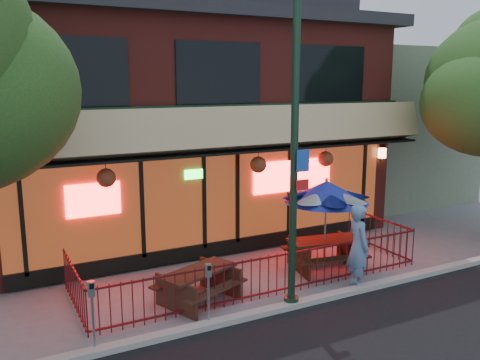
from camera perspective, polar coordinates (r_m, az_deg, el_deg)
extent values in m
plane|color=gray|center=(11.73, 4.66, -13.13)|extent=(80.00, 80.00, 0.00)
cube|color=#999993|center=(11.32, 6.04, -13.75)|extent=(80.00, 0.25, 0.12)
cube|color=maroon|center=(17.28, -8.01, 5.83)|extent=(12.00, 8.00, 6.50)
cube|color=#59230F|center=(13.86, -2.23, -2.07)|extent=(11.00, 0.06, 2.60)
cube|color=#FF0C0C|center=(14.80, 5.96, 0.51)|extent=(2.60, 0.04, 0.90)
cube|color=#FF0C0C|center=(12.67, -16.14, -2.15)|extent=(1.30, 0.04, 0.80)
cube|color=#D7C387|center=(13.12, -1.40, 5.60)|extent=(12.20, 1.33, 1.26)
cube|color=black|center=(12.40, -17.90, 11.47)|extent=(2.40, 0.06, 1.60)
cube|color=black|center=(13.49, -2.34, 11.92)|extent=(2.40, 0.06, 1.60)
cube|color=black|center=(15.37, 10.15, 11.66)|extent=(2.40, 0.06, 1.60)
cube|color=black|center=(14.21, -2.14, -7.60)|extent=(11.00, 0.12, 0.40)
cube|color=#FFC672|center=(16.70, 15.66, 2.93)|extent=(0.18, 0.18, 0.32)
cube|color=slate|center=(22.37, 13.94, 6.15)|extent=(6.00, 7.00, 6.00)
cube|color=#4F1116|center=(11.53, 4.20, -8.47)|extent=(8.40, 0.04, 0.04)
cube|color=#4F1116|center=(11.84, 4.14, -12.26)|extent=(8.40, 0.04, 0.04)
cube|color=#4F1116|center=(11.32, -18.22, -9.41)|extent=(0.04, 2.60, 0.04)
cube|color=#4F1116|center=(14.98, 15.37, -4.22)|extent=(0.04, 2.60, 0.04)
cylinder|color=#4F1116|center=(11.69, 4.17, -10.55)|extent=(0.02, 0.02, 1.00)
cylinder|color=black|center=(10.45, 6.12, 3.85)|extent=(0.16, 0.16, 7.00)
cylinder|color=black|center=(11.38, 5.76, -13.38)|extent=(0.32, 0.32, 0.20)
cube|color=#194CB2|center=(10.43, 7.10, 2.15)|extent=(0.30, 0.02, 0.45)
cube|color=red|center=(10.52, 7.03, -0.54)|extent=(0.30, 0.02, 0.22)
cube|color=#402217|center=(11.01, -7.21, -12.82)|extent=(0.52, 1.19, 0.72)
cube|color=#402217|center=(11.88, -2.26, -10.89)|extent=(0.52, 1.19, 0.72)
cube|color=#402217|center=(11.30, -4.66, -10.16)|extent=(1.89, 1.32, 0.06)
cube|color=#402217|center=(11.06, -2.66, -12.24)|extent=(1.72, 0.89, 0.05)
cube|color=#402217|center=(11.77, -6.49, -10.83)|extent=(1.72, 0.89, 0.05)
cube|color=#332112|center=(13.14, 6.60, -8.63)|extent=(0.31, 1.35, 0.77)
cube|color=#332112|center=(13.77, 12.25, -7.88)|extent=(0.31, 1.35, 0.77)
cube|color=#332112|center=(13.32, 9.55, -6.69)|extent=(1.99, 1.11, 0.06)
cube|color=#332112|center=(12.94, 10.64, -8.73)|extent=(1.90, 0.63, 0.05)
cube|color=#332112|center=(13.90, 8.45, -7.24)|extent=(1.90, 0.63, 0.05)
cylinder|color=gray|center=(13.20, 9.54, -5.34)|extent=(0.05, 0.05, 2.21)
cone|color=navy|center=(12.96, 9.67, -1.29)|extent=(2.11, 2.11, 0.55)
sphere|color=gray|center=(12.90, 9.72, 0.02)|extent=(0.10, 0.10, 0.10)
imported|color=#5782AE|center=(12.21, 13.13, -7.28)|extent=(0.63, 0.83, 2.03)
cylinder|color=gray|center=(10.35, -3.54, -13.37)|extent=(0.05, 0.05, 1.05)
cube|color=gray|center=(10.10, -3.59, -10.09)|extent=(0.13, 0.12, 0.27)
cube|color=black|center=(10.04, -3.47, -9.87)|extent=(0.08, 0.02, 0.10)
cylinder|color=gray|center=(9.75, -16.15, -15.28)|extent=(0.05, 0.05, 1.10)
cube|color=gray|center=(9.47, -16.37, -11.64)|extent=(0.13, 0.11, 0.28)
cube|color=black|center=(9.40, -16.33, -11.42)|extent=(0.08, 0.01, 0.10)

